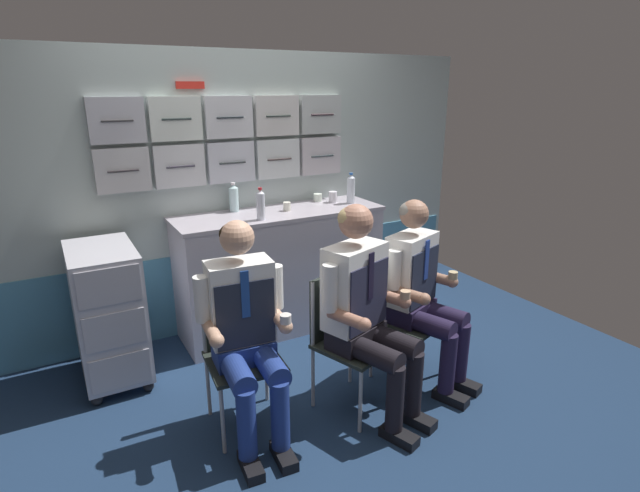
{
  "coord_description": "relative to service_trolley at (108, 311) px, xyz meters",
  "views": [
    {
      "loc": [
        -1.34,
        -2.31,
        1.88
      ],
      "look_at": [
        0.17,
        0.38,
        0.89
      ],
      "focal_mm": 27.91,
      "sensor_mm": 36.0,
      "label": 1
    }
  ],
  "objects": [
    {
      "name": "ground",
      "position": [
        1.1,
        -0.94,
        -0.51
      ],
      "size": [
        4.8,
        4.8,
        0.04
      ],
      "primitive_type": "cube",
      "color": "#1B2F4D"
    },
    {
      "name": "galley_bulkhead",
      "position": [
        1.09,
        0.43,
        0.59
      ],
      "size": [
        4.2,
        0.14,
        2.15
      ],
      "color": "#A2B2AE",
      "rests_on": "ground"
    },
    {
      "name": "galley_counter",
      "position": [
        1.31,
        0.15,
        -0.01
      ],
      "size": [
        1.64,
        0.53,
        0.97
      ],
      "color": "#BEB6C2",
      "rests_on": "ground"
    },
    {
      "name": "service_trolley",
      "position": [
        0.0,
        0.0,
        0.0
      ],
      "size": [
        0.4,
        0.65,
        0.92
      ],
      "color": "black",
      "rests_on": "ground"
    },
    {
      "name": "folding_chair_left",
      "position": [
        0.6,
        -0.81,
        0.01
      ],
      "size": [
        0.43,
        0.44,
        0.82
      ],
      "color": "#A8AAAF",
      "rests_on": "ground"
    },
    {
      "name": "crew_member_left",
      "position": [
        0.59,
        -0.97,
        0.18
      ],
      "size": [
        0.49,
        0.62,
        1.23
      ],
      "color": "black",
      "rests_on": "ground"
    },
    {
      "name": "folding_chair_right",
      "position": [
        1.21,
        -0.96,
        0.01
      ],
      "size": [
        0.51,
        0.51,
        0.82
      ],
      "color": "#A8AAAF",
      "rests_on": "ground"
    },
    {
      "name": "crew_member_right",
      "position": [
        1.26,
        -1.11,
        0.21
      ],
      "size": [
        0.55,
        0.7,
        1.27
      ],
      "color": "black",
      "rests_on": "ground"
    },
    {
      "name": "folding_chair_by_counter",
      "position": [
        1.71,
        -0.86,
        0.01
      ],
      "size": [
        0.51,
        0.51,
        0.82
      ],
      "color": "#A8AAAF",
      "rests_on": "ground"
    },
    {
      "name": "crew_member_by_counter",
      "position": [
        1.76,
        -1.01,
        0.17
      ],
      "size": [
        0.53,
        0.66,
        1.22
      ],
      "color": "black",
      "rests_on": "ground"
    },
    {
      "name": "water_bottle_short",
      "position": [
        1.09,
        -0.01,
        0.59
      ],
      "size": [
        0.06,
        0.06,
        0.24
      ],
      "color": "silver",
      "rests_on": "galley_counter"
    },
    {
      "name": "water_bottle_blue_cap",
      "position": [
        1.01,
        0.33,
        0.58
      ],
      "size": [
        0.07,
        0.07,
        0.22
      ],
      "color": "silver",
      "rests_on": "galley_counter"
    },
    {
      "name": "sparkling_bottle_green",
      "position": [
        1.95,
        0.13,
        0.59
      ],
      "size": [
        0.07,
        0.07,
        0.25
      ],
      "color": "silver",
      "rests_on": "galley_counter"
    },
    {
      "name": "coffee_cup_spare",
      "position": [
        1.84,
        0.23,
        0.52
      ],
      "size": [
        0.07,
        0.07,
        0.09
      ],
      "color": "white",
      "rests_on": "galley_counter"
    },
    {
      "name": "paper_cup_tan",
      "position": [
        1.37,
        0.15,
        0.51
      ],
      "size": [
        0.06,
        0.06,
        0.07
      ],
      "color": "silver",
      "rests_on": "galley_counter"
    },
    {
      "name": "paper_cup_blue",
      "position": [
        1.75,
        0.32,
        0.51
      ],
      "size": [
        0.07,
        0.07,
        0.06
      ],
      "color": "white",
      "rests_on": "galley_counter"
    }
  ]
}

